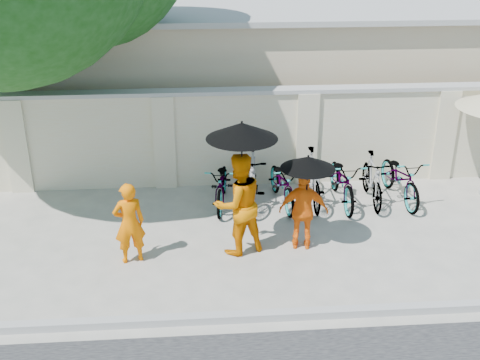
{
  "coord_description": "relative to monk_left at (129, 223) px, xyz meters",
  "views": [
    {
      "loc": [
        -0.32,
        -8.78,
        5.36
      ],
      "look_at": [
        0.41,
        0.81,
        1.1
      ],
      "focal_mm": 45.0,
      "sensor_mm": 36.0,
      "label": 1
    }
  ],
  "objects": [
    {
      "name": "monk_center",
      "position": [
        1.82,
        0.19,
        0.19
      ],
      "size": [
        1.08,
        0.97,
        1.81
      ],
      "primitive_type": "imported",
      "rotation": [
        0.0,
        0.0,
        3.54
      ],
      "color": "orange",
      "rests_on": "ground"
    },
    {
      "name": "parasol_right",
      "position": [
        2.96,
        0.14,
        0.93
      ],
      "size": [
        0.92,
        0.92,
        0.93
      ],
      "color": "black",
      "rests_on": "ground"
    },
    {
      "name": "bike_1",
      "position": [
        2.23,
        2.03,
        -0.16
      ],
      "size": [
        0.72,
        1.89,
        1.11
      ],
      "primitive_type": "imported",
      "rotation": [
        0.0,
        0.0,
        -0.11
      ],
      "color": "gray",
      "rests_on": "ground"
    },
    {
      "name": "bike_4",
      "position": [
        4.04,
        1.93,
        -0.23
      ],
      "size": [
        0.66,
        1.86,
        0.98
      ],
      "primitive_type": "imported",
      "rotation": [
        0.0,
        0.0,
        0.0
      ],
      "color": "gray",
      "rests_on": "ground"
    },
    {
      "name": "bike_0",
      "position": [
        1.63,
        2.01,
        -0.26
      ],
      "size": [
        0.81,
        1.79,
        0.91
      ],
      "primitive_type": "imported",
      "rotation": [
        0.0,
        0.0,
        -0.13
      ],
      "color": "gray",
      "rests_on": "ground"
    },
    {
      "name": "compound_wall",
      "position": [
        2.47,
        3.12,
        0.29
      ],
      "size": [
        20.0,
        0.3,
        2.0
      ],
      "primitive_type": "cube",
      "color": "beige",
      "rests_on": "ground"
    },
    {
      "name": "monk_right",
      "position": [
        2.94,
        0.22,
        0.0
      ],
      "size": [
        0.89,
        0.49,
        1.43
      ],
      "primitive_type": "imported",
      "rotation": [
        0.0,
        0.0,
        2.97
      ],
      "color": "orange",
      "rests_on": "ground"
    },
    {
      "name": "bike_5",
      "position": [
        4.64,
        1.93,
        -0.22
      ],
      "size": [
        0.56,
        1.68,
        1.0
      ],
      "primitive_type": "imported",
      "rotation": [
        0.0,
        0.0,
        -0.06
      ],
      "color": "gray",
      "rests_on": "ground"
    },
    {
      "name": "bike_2",
      "position": [
        2.84,
        1.97,
        -0.26
      ],
      "size": [
        0.8,
        1.78,
        0.9
      ],
      "primitive_type": "imported",
      "rotation": [
        0.0,
        0.0,
        0.12
      ],
      "color": "gray",
      "rests_on": "ground"
    },
    {
      "name": "bike_6",
      "position": [
        5.24,
        1.98,
        -0.23
      ],
      "size": [
        0.8,
        1.9,
        0.97
      ],
      "primitive_type": "imported",
      "rotation": [
        0.0,
        0.0,
        0.09
      ],
      "color": "gray",
      "rests_on": "ground"
    },
    {
      "name": "monk_left",
      "position": [
        0.0,
        0.0,
        0.0
      ],
      "size": [
        0.6,
        0.48,
        1.43
      ],
      "primitive_type": "imported",
      "rotation": [
        0.0,
        0.0,
        3.44
      ],
      "color": "#FF7100",
      "rests_on": "ground"
    },
    {
      "name": "ground",
      "position": [
        1.47,
        -0.08,
        -0.71
      ],
      "size": [
        80.0,
        80.0,
        0.0
      ],
      "primitive_type": "plane",
      "color": "#B4AEA0"
    },
    {
      "name": "kerb",
      "position": [
        1.47,
        -1.78,
        -0.65
      ],
      "size": [
        40.0,
        0.16,
        0.12
      ],
      "primitive_type": "cube",
      "color": "#9E9E9E",
      "rests_on": "ground"
    },
    {
      "name": "building_behind",
      "position": [
        3.47,
        6.92,
        0.89
      ],
      "size": [
        14.0,
        6.0,
        3.2
      ],
      "primitive_type": "cube",
      "color": "#BEAF92",
      "rests_on": "ground"
    },
    {
      "name": "parasol_center",
      "position": [
        1.87,
        0.11,
        1.52
      ],
      "size": [
        1.16,
        1.16,
        1.34
      ],
      "color": "black",
      "rests_on": "ground"
    },
    {
      "name": "bike_3",
      "position": [
        3.44,
        1.98,
        -0.17
      ],
      "size": [
        0.56,
        1.81,
        1.08
      ],
      "primitive_type": "imported",
      "rotation": [
        0.0,
        0.0,
        -0.03
      ],
      "color": "gray",
      "rests_on": "ground"
    }
  ]
}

